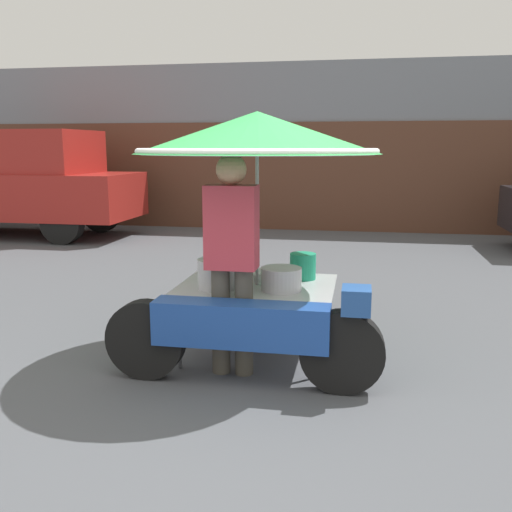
{
  "coord_description": "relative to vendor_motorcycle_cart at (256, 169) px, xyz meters",
  "views": [
    {
      "loc": [
        0.8,
        -3.45,
        1.72
      ],
      "look_at": [
        -0.03,
        1.01,
        0.85
      ],
      "focal_mm": 40.0,
      "sensor_mm": 36.0,
      "label": 1
    }
  ],
  "objects": [
    {
      "name": "vendor_motorcycle_cart",
      "position": [
        0.0,
        0.0,
        0.0
      ],
      "size": [
        2.06,
        1.95,
        1.99
      ],
      "color": "black",
      "rests_on": "ground"
    },
    {
      "name": "shopfront_building",
      "position": [
        0.02,
        8.45,
        0.15
      ],
      "size": [
        28.0,
        2.06,
        3.42
      ],
      "color": "gray",
      "rests_on": "ground"
    },
    {
      "name": "vendor_person",
      "position": [
        -0.11,
        -0.38,
        -0.61
      ],
      "size": [
        0.38,
        0.22,
        1.67
      ],
      "color": "#4C473D",
      "rests_on": "ground"
    },
    {
      "name": "ground_plane",
      "position": [
        0.02,
        -0.99,
        -1.55
      ],
      "size": [
        36.0,
        36.0,
        0.0
      ],
      "primitive_type": "plane",
      "color": "#4C4F54"
    },
    {
      "name": "pickup_truck",
      "position": [
        -5.76,
        5.66,
        -0.58
      ],
      "size": [
        4.88,
        1.86,
        2.03
      ],
      "color": "black",
      "rests_on": "ground"
    }
  ]
}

